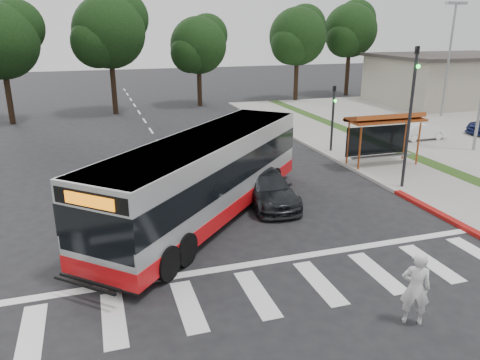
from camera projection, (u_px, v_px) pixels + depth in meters
name	position (u px, v px, depth m)	size (l,w,h in m)	color
ground	(213.00, 226.00, 17.96)	(140.00, 140.00, 0.00)	black
sidewalk_east	(355.00, 152.00, 28.36)	(4.00, 40.00, 0.12)	gray
curb_east	(326.00, 154.00, 27.77)	(0.30, 40.00, 0.15)	#9E9991
curb_east_red	(443.00, 216.00, 18.73)	(0.32, 6.00, 0.15)	maroon
commercial_building	(452.00, 80.00, 45.84)	(14.00, 10.00, 4.40)	#A19887
building_roof_cap	(456.00, 56.00, 45.10)	(14.60, 10.60, 0.30)	#383330
crosswalk_ladder	(257.00, 294.00, 13.44)	(18.00, 2.60, 0.01)	silver
bus_shelter	(384.00, 124.00, 24.96)	(4.20, 1.60, 2.86)	#9B4219
traffic_signal_ne_tall	(411.00, 107.00, 20.87)	(0.18, 0.37, 6.50)	black
traffic_signal_ne_short	(333.00, 112.00, 27.64)	(0.18, 0.37, 4.00)	black
lot_light_mid	(451.00, 44.00, 37.51)	(1.90, 0.35, 9.01)	gray
tree_ne_a	(298.00, 35.00, 45.97)	(6.16, 5.74, 9.30)	black
tree_ne_b	(351.00, 29.00, 49.64)	(6.16, 5.74, 10.02)	black
tree_north_a	(110.00, 31.00, 38.80)	(6.60, 6.15, 10.17)	black
tree_north_b	(199.00, 44.00, 43.30)	(5.72, 5.33, 8.43)	black
tree_north_c	(1.00, 40.00, 34.87)	(6.16, 5.74, 9.30)	black
transit_bus	(206.00, 178.00, 18.37)	(2.75, 12.70, 3.28)	#AAACAF
pedestrian	(416.00, 288.00, 11.84)	(0.73, 0.48, 2.01)	silver
dark_sedan	(268.00, 188.00, 20.15)	(1.90, 4.68, 1.36)	black
parked_car_1	(422.00, 131.00, 31.05)	(1.18, 3.37, 1.11)	white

